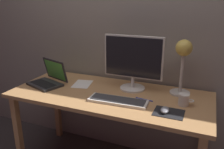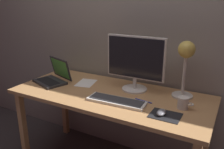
# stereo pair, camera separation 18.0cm
# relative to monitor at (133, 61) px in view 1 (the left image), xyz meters

# --- Properties ---
(back_wall) EXTENTS (4.80, 0.06, 2.60)m
(back_wall) POSITION_rel_monitor_xyz_m (-0.14, 0.24, 0.31)
(back_wall) COLOR gray
(back_wall) RESTS_ON ground
(desk) EXTENTS (1.60, 0.70, 0.74)m
(desk) POSITION_rel_monitor_xyz_m (-0.14, -0.16, -0.33)
(desk) COLOR tan
(desk) RESTS_ON ground
(monitor) EXTENTS (0.49, 0.21, 0.45)m
(monitor) POSITION_rel_monitor_xyz_m (0.00, 0.00, 0.00)
(monitor) COLOR silver
(monitor) RESTS_ON desk
(keyboard_main) EXTENTS (0.45, 0.16, 0.03)m
(keyboard_main) POSITION_rel_monitor_xyz_m (-0.02, -0.29, -0.24)
(keyboard_main) COLOR silver
(keyboard_main) RESTS_ON desk
(laptop) EXTENTS (0.35, 0.33, 0.21)m
(laptop) POSITION_rel_monitor_xyz_m (-0.72, -0.16, -0.19)
(laptop) COLOR #28282B
(laptop) RESTS_ON desk
(desk_lamp) EXTENTS (0.16, 0.16, 0.44)m
(desk_lamp) POSITION_rel_monitor_xyz_m (0.38, 0.05, 0.06)
(desk_lamp) COLOR beige
(desk_lamp) RESTS_ON desk
(mousepad) EXTENTS (0.20, 0.16, 0.00)m
(mousepad) POSITION_rel_monitor_xyz_m (0.36, -0.32, -0.25)
(mousepad) COLOR black
(mousepad) RESTS_ON desk
(mouse) EXTENTS (0.06, 0.10, 0.03)m
(mouse) POSITION_rel_monitor_xyz_m (0.33, -0.33, -0.23)
(mouse) COLOR slate
(mouse) RESTS_ON mousepad
(coffee_mug) EXTENTS (0.11, 0.08, 0.08)m
(coffee_mug) POSITION_rel_monitor_xyz_m (0.44, -0.16, -0.21)
(coffee_mug) COLOR white
(coffee_mug) RESTS_ON desk
(paper_sheet_near_mouse) EXTENTS (0.19, 0.24, 0.00)m
(paper_sheet_near_mouse) POSITION_rel_monitor_xyz_m (-0.45, -0.06, -0.25)
(paper_sheet_near_mouse) COLOR white
(paper_sheet_near_mouse) RESTS_ON desk
(pen) EXTENTS (0.14, 0.03, 0.01)m
(pen) POSITION_rel_monitor_xyz_m (0.15, -0.18, -0.24)
(pen) COLOR #2633A5
(pen) RESTS_ON desk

